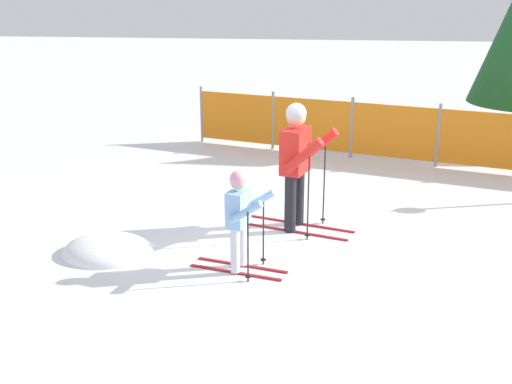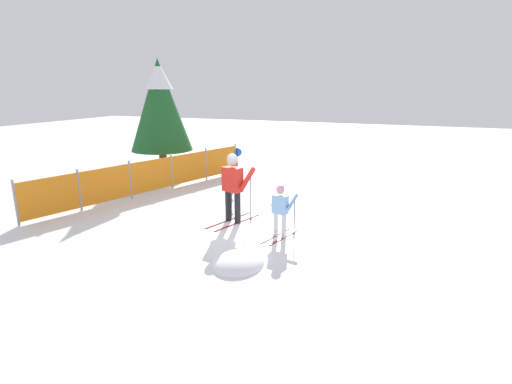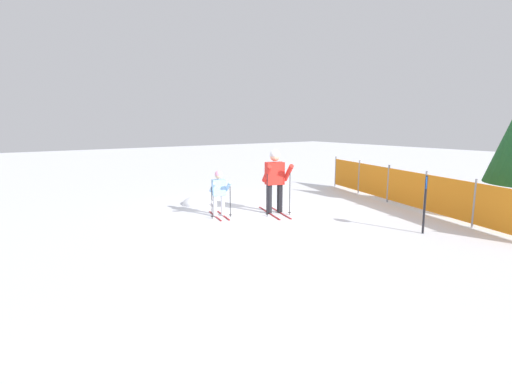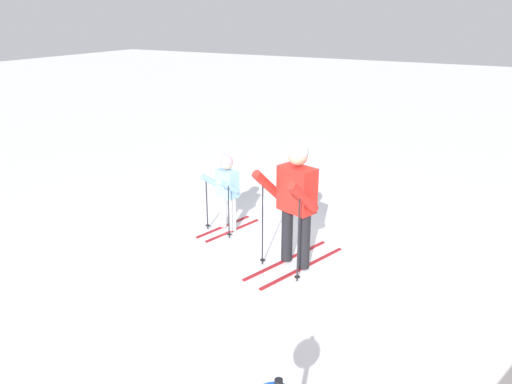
{
  "view_description": "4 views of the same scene",
  "coord_description": "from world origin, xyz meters",
  "views": [
    {
      "loc": [
        0.62,
        -8.16,
        3.33
      ],
      "look_at": [
        -0.31,
        -0.59,
        0.79
      ],
      "focal_mm": 45.0,
      "sensor_mm": 36.0,
      "label": 1
    },
    {
      "loc": [
        -8.7,
        -3.92,
        3.37
      ],
      "look_at": [
        -0.26,
        -0.53,
        0.96
      ],
      "focal_mm": 28.0,
      "sensor_mm": 36.0,
      "label": 2
    },
    {
      "loc": [
        8.76,
        -6.43,
        2.52
      ],
      "look_at": [
        0.16,
        -0.4,
        0.67
      ],
      "focal_mm": 28.0,
      "sensor_mm": 36.0,
      "label": 3
    },
    {
      "loc": [
        5.84,
        2.8,
        3.36
      ],
      "look_at": [
        0.11,
        -0.37,
        0.97
      ],
      "focal_mm": 35.0,
      "sensor_mm": 36.0,
      "label": 4
    }
  ],
  "objects": [
    {
      "name": "ground_plane",
      "position": [
        0.0,
        0.0,
        0.0
      ],
      "size": [
        60.0,
        60.0,
        0.0
      ],
      "primitive_type": "plane",
      "color": "white"
    },
    {
      "name": "skier_adult",
      "position": [
        0.15,
        0.25,
        1.06
      ],
      "size": [
        1.71,
        0.93,
        1.77
      ],
      "rotation": [
        0.0,
        0.0,
        -0.3
      ],
      "color": "maroon",
      "rests_on": "ground_plane"
    },
    {
      "name": "skier_child",
      "position": [
        -0.43,
        -1.2,
        0.73
      ],
      "size": [
        1.2,
        0.62,
        1.24
      ],
      "rotation": [
        0.0,
        0.0,
        -0.24
      ],
      "color": "maroon",
      "rests_on": "ground_plane"
    },
    {
      "name": "safety_fence",
      "position": [
        1.75,
        3.91,
        0.6
      ],
      "size": [
        7.93,
        2.38,
        1.19
      ],
      "rotation": [
        0.0,
        0.0,
        -0.29
      ],
      "color": "gray",
      "rests_on": "ground_plane"
    },
    {
      "name": "snow_mound",
      "position": [
        -2.18,
        -0.93,
        0.0
      ],
      "size": [
        1.17,
        1.0,
        0.47
      ],
      "primitive_type": "ellipsoid",
      "color": "white",
      "rests_on": "ground_plane"
    }
  ]
}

